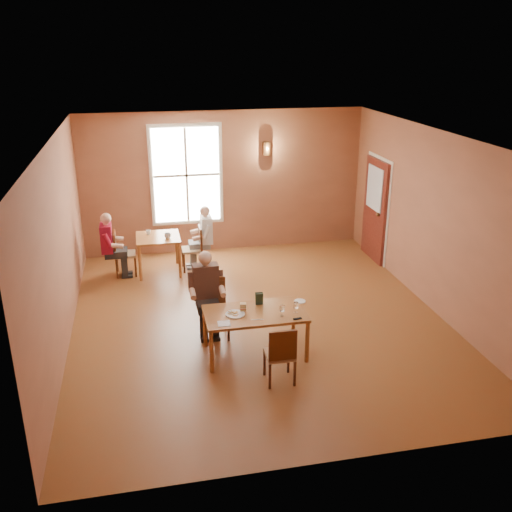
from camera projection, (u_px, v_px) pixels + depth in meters
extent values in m
cube|color=brown|center=(258.00, 319.00, 9.46)|extent=(6.00, 7.00, 0.01)
cube|color=brown|center=(224.00, 182.00, 12.13)|extent=(6.00, 0.04, 3.00)
cube|color=brown|center=(331.00, 343.00, 5.73)|extent=(6.00, 0.04, 3.00)
cube|color=brown|center=(59.00, 247.00, 8.35)|extent=(0.04, 7.00, 3.00)
cube|color=brown|center=(434.00, 222.00, 9.50)|extent=(0.04, 7.00, 3.00)
cube|color=white|center=(259.00, 137.00, 8.39)|extent=(6.00, 7.00, 0.04)
cube|color=white|center=(186.00, 175.00, 11.86)|extent=(1.36, 0.10, 1.96)
cube|color=maroon|center=(374.00, 210.00, 11.75)|extent=(0.12, 1.04, 2.10)
cylinder|color=brown|center=(267.00, 149.00, 11.96)|extent=(0.16, 0.16, 0.28)
cylinder|color=white|center=(235.00, 314.00, 8.11)|extent=(0.36, 0.36, 0.04)
cube|color=tan|center=(243.00, 308.00, 8.19)|extent=(0.10, 0.10, 0.11)
cube|color=#1E3225|center=(259.00, 299.00, 8.40)|extent=(0.12, 0.06, 0.19)
cube|color=#B7B8CB|center=(257.00, 320.00, 7.97)|extent=(0.18, 0.03, 0.00)
cube|color=white|center=(224.00, 324.00, 7.86)|extent=(0.18, 0.18, 0.01)
cylinder|color=silver|center=(300.00, 301.00, 8.52)|extent=(0.21, 0.21, 0.01)
cube|color=black|center=(297.00, 319.00, 7.99)|extent=(0.12, 0.05, 0.01)
imported|color=white|center=(168.00, 236.00, 11.03)|extent=(0.15, 0.15, 0.10)
imported|color=silver|center=(148.00, 232.00, 11.23)|extent=(0.11, 0.11, 0.09)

